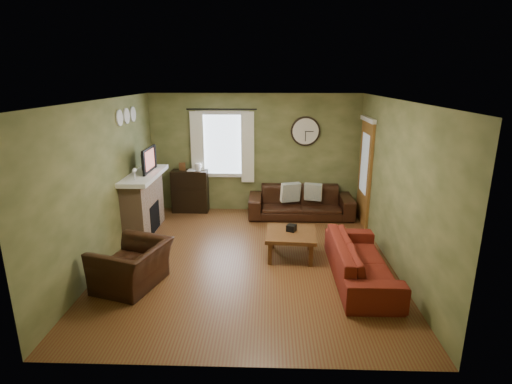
{
  "coord_description": "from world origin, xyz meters",
  "views": [
    {
      "loc": [
        0.31,
        -6.11,
        2.94
      ],
      "look_at": [
        0.1,
        0.4,
        1.05
      ],
      "focal_mm": 28.0,
      "sensor_mm": 36.0,
      "label": 1
    }
  ],
  "objects_px": {
    "bookshelf": "(190,191)",
    "sofa_red": "(361,261)",
    "armchair": "(132,265)",
    "coffee_table": "(291,244)",
    "sofa_brown": "(300,202)"
  },
  "relations": [
    {
      "from": "armchair",
      "to": "coffee_table",
      "type": "distance_m",
      "value": 2.57
    },
    {
      "from": "sofa_brown",
      "to": "sofa_red",
      "type": "height_order",
      "value": "sofa_brown"
    },
    {
      "from": "bookshelf",
      "to": "coffee_table",
      "type": "distance_m",
      "value": 3.15
    },
    {
      "from": "bookshelf",
      "to": "sofa_red",
      "type": "bearing_deg",
      "value": -44.11
    },
    {
      "from": "sofa_red",
      "to": "armchair",
      "type": "bearing_deg",
      "value": 95.32
    },
    {
      "from": "bookshelf",
      "to": "sofa_brown",
      "type": "bearing_deg",
      "value": -6.2
    },
    {
      "from": "sofa_red",
      "to": "bookshelf",
      "type": "bearing_deg",
      "value": 45.89
    },
    {
      "from": "bookshelf",
      "to": "sofa_red",
      "type": "xyz_separation_m",
      "value": [
        3.14,
        -3.04,
        -0.18
      ]
    },
    {
      "from": "bookshelf",
      "to": "sofa_brown",
      "type": "distance_m",
      "value": 2.47
    },
    {
      "from": "sofa_brown",
      "to": "sofa_red",
      "type": "xyz_separation_m",
      "value": [
        0.69,
        -2.78,
        -0.03
      ]
    },
    {
      "from": "sofa_red",
      "to": "armchair",
      "type": "distance_m",
      "value": 3.36
    },
    {
      "from": "bookshelf",
      "to": "armchair",
      "type": "distance_m",
      "value": 3.36
    },
    {
      "from": "sofa_red",
      "to": "coffee_table",
      "type": "relative_size",
      "value": 2.5
    },
    {
      "from": "sofa_red",
      "to": "armchair",
      "type": "relative_size",
      "value": 2.06
    },
    {
      "from": "bookshelf",
      "to": "armchair",
      "type": "xyz_separation_m",
      "value": [
        -0.2,
        -3.36,
        -0.15
      ]
    }
  ]
}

